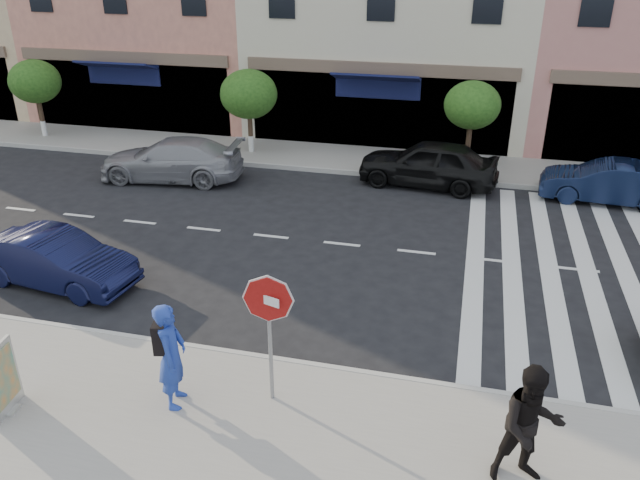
% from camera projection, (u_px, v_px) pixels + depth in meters
% --- Properties ---
extents(ground, '(120.00, 120.00, 0.00)m').
position_uv_depth(ground, '(302.00, 324.00, 13.25)').
color(ground, black).
rests_on(ground, ground).
extents(sidewalk_near, '(60.00, 4.50, 0.15)m').
position_uv_depth(sidewalk_near, '(239.00, 445.00, 9.94)').
color(sidewalk_near, gray).
rests_on(sidewalk_near, ground).
extents(sidewalk_far, '(60.00, 3.00, 0.15)m').
position_uv_depth(sidewalk_far, '(382.00, 162.00, 22.85)').
color(sidewalk_far, gray).
rests_on(sidewalk_far, ground).
extents(street_tree_wa, '(2.00, 2.00, 3.05)m').
position_uv_depth(street_tree_wa, '(35.00, 82.00, 24.77)').
color(street_tree_wa, '#473323').
rests_on(street_tree_wa, sidewalk_far).
extents(street_tree_wb, '(2.10, 2.10, 3.06)m').
position_uv_depth(street_tree_wb, '(249.00, 94.00, 22.81)').
color(street_tree_wb, '#473323').
rests_on(street_tree_wb, sidewalk_far).
extents(street_tree_c, '(1.90, 1.90, 3.04)m').
position_uv_depth(street_tree_c, '(472.00, 106.00, 21.04)').
color(street_tree_c, '#473323').
rests_on(street_tree_c, sidewalk_far).
extents(stop_sign, '(0.83, 0.29, 2.44)m').
position_uv_depth(stop_sign, '(269.00, 311.00, 10.09)').
color(stop_sign, gray).
rests_on(stop_sign, sidewalk_near).
extents(photographer, '(0.61, 0.79, 1.94)m').
position_uv_depth(photographer, '(172.00, 355.00, 10.36)').
color(photographer, '#223B9D').
rests_on(photographer, sidewalk_near).
extents(walker, '(1.11, 0.97, 1.96)m').
position_uv_depth(walker, '(530.00, 426.00, 8.83)').
color(walker, black).
rests_on(walker, sidewalk_near).
extents(poster_board, '(0.33, 0.83, 1.27)m').
position_uv_depth(poster_board, '(2.00, 381.00, 10.29)').
color(poster_board, beige).
rests_on(poster_board, sidewalk_near).
extents(car_near_mid, '(4.02, 1.82, 1.28)m').
position_uv_depth(car_near_mid, '(56.00, 260.00, 14.53)').
color(car_near_mid, black).
rests_on(car_near_mid, ground).
extents(car_far_left, '(5.03, 2.49, 1.41)m').
position_uv_depth(car_far_left, '(171.00, 159.00, 21.07)').
color(car_far_left, gray).
rests_on(car_far_left, ground).
extents(car_far_mid, '(4.70, 2.30, 1.54)m').
position_uv_depth(car_far_mid, '(428.00, 163.00, 20.50)').
color(car_far_mid, black).
rests_on(car_far_mid, ground).
extents(car_far_right, '(4.05, 1.70, 1.30)m').
position_uv_depth(car_far_right, '(608.00, 182.00, 19.21)').
color(car_far_right, black).
rests_on(car_far_right, ground).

